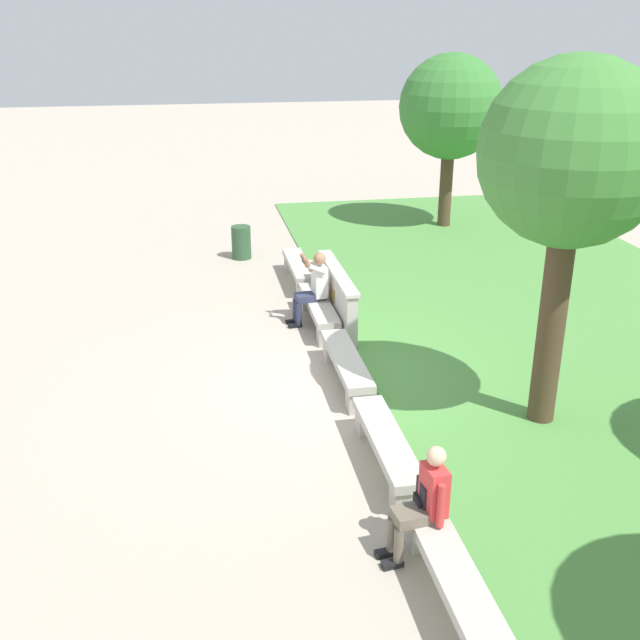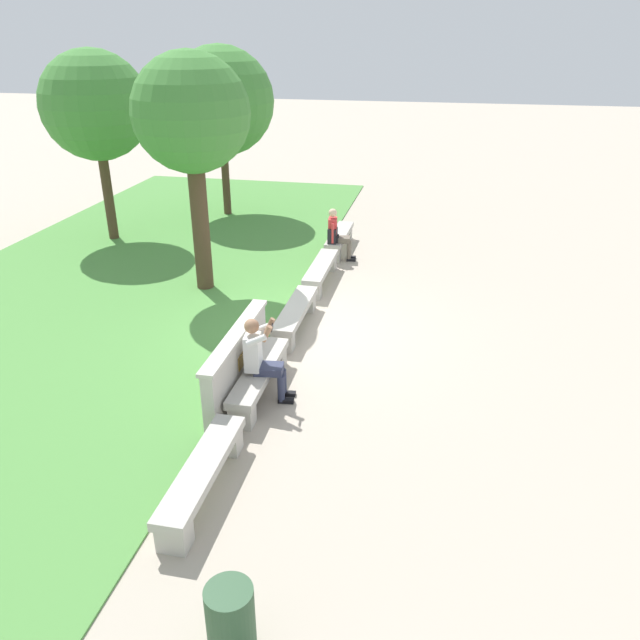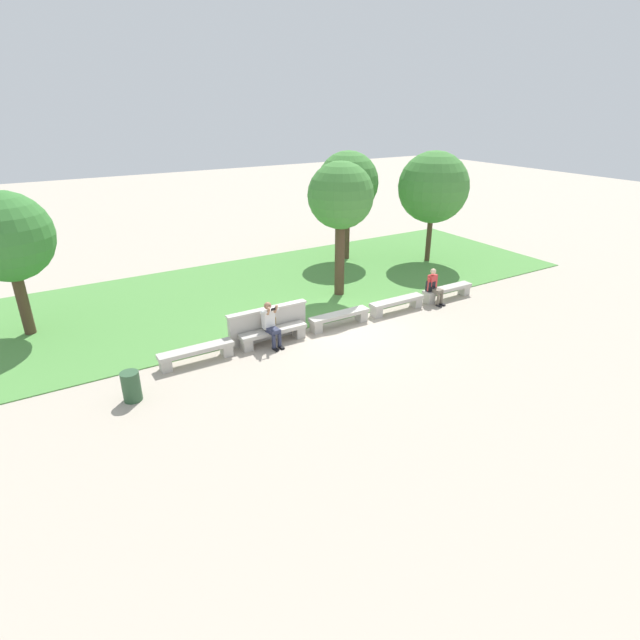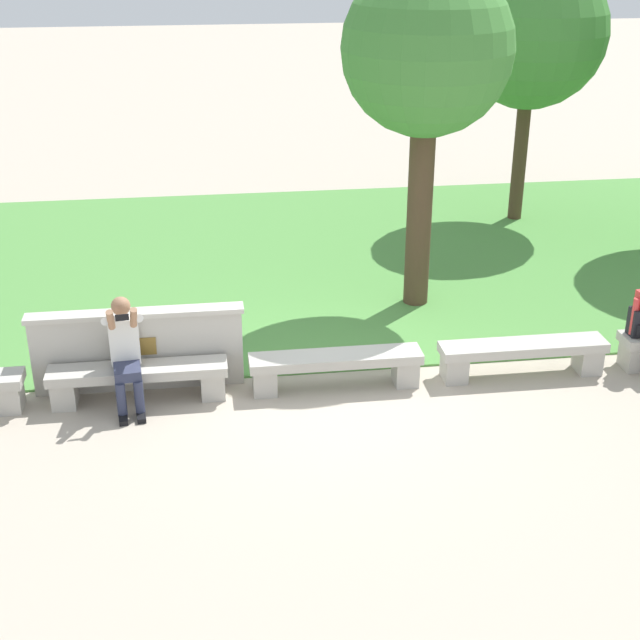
{
  "view_description": "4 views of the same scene",
  "coord_description": "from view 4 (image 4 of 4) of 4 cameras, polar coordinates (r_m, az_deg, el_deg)",
  "views": [
    {
      "loc": [
        9.92,
        -2.21,
        5.16
      ],
      "look_at": [
        -0.18,
        -0.37,
        0.99
      ],
      "focal_mm": 42.0,
      "sensor_mm": 36.0,
      "label": 1
    },
    {
      "loc": [
        -10.24,
        -2.58,
        5.14
      ],
      "look_at": [
        -1.19,
        -0.71,
        0.79
      ],
      "focal_mm": 35.0,
      "sensor_mm": 36.0,
      "label": 2
    },
    {
      "loc": [
        -8.08,
        -12.14,
        6.64
      ],
      "look_at": [
        -1.18,
        -0.76,
        0.77
      ],
      "focal_mm": 28.0,
      "sensor_mm": 36.0,
      "label": 3
    },
    {
      "loc": [
        -1.49,
        -9.43,
        5.25
      ],
      "look_at": [
        -0.23,
        -0.25,
        1.03
      ],
      "focal_mm": 50.0,
      "sensor_mm": 36.0,
      "label": 4
    }
  ],
  "objects": [
    {
      "name": "bench_near",
      "position": [
        10.68,
        -11.54,
        -3.64
      ],
      "size": [
        2.09,
        0.4,
        0.45
      ],
      "color": "#B7B2A8",
      "rests_on": "ground"
    },
    {
      "name": "person_photographer",
      "position": [
        10.42,
        -12.37,
        -1.77
      ],
      "size": [
        0.5,
        0.75,
        1.32
      ],
      "color": "black",
      "rests_on": "ground"
    },
    {
      "name": "bench_mid",
      "position": [
        10.75,
        1.01,
        -2.91
      ],
      "size": [
        2.09,
        0.4,
        0.45
      ],
      "color": "#B7B2A8",
      "rests_on": "ground"
    },
    {
      "name": "tree_left_background",
      "position": [
        12.32,
        6.87,
        16.54
      ],
      "size": [
        2.31,
        2.31,
        4.8
      ],
      "color": "#4C3826",
      "rests_on": "ground"
    },
    {
      "name": "ground_plane",
      "position": [
        10.89,
        1.0,
        -4.32
      ],
      "size": [
        80.0,
        80.0,
        0.0
      ],
      "primitive_type": "plane",
      "color": "#B2A593"
    },
    {
      "name": "bench_far",
      "position": [
        11.31,
        12.84,
        -2.09
      ],
      "size": [
        2.09,
        0.4,
        0.45
      ],
      "color": "#B7B2A8",
      "rests_on": "ground"
    },
    {
      "name": "tree_far_back",
      "position": [
        16.66,
        13.39,
        17.45
      ],
      "size": [
        2.65,
        2.65,
        4.73
      ],
      "color": "#4C3826",
      "rests_on": "ground"
    },
    {
      "name": "backrest_wall_with_plaque",
      "position": [
        10.88,
        -11.55,
        -1.82
      ],
      "size": [
        2.55,
        0.24,
        1.01
      ],
      "color": "#B7B2A8",
      "rests_on": "ground"
    },
    {
      "name": "grass_strip",
      "position": [
        14.84,
        -1.57,
        3.83
      ],
      "size": [
        23.46,
        8.0,
        0.03
      ],
      "primitive_type": "cube",
      "color": "#518E42",
      "rests_on": "ground"
    }
  ]
}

